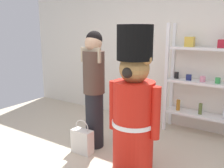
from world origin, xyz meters
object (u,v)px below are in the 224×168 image
object	(u,v)px
teddy_bear_guard	(134,107)
shopping_bag	(82,141)
merchandise_shelf	(203,80)
person_shopper	(94,86)

from	to	relation	value
teddy_bear_guard	shopping_bag	distance (m)	1.00
merchandise_shelf	teddy_bear_guard	distance (m)	1.59
teddy_bear_guard	shopping_bag	world-z (taller)	teddy_bear_guard
merchandise_shelf	shopping_bag	distance (m)	2.08
merchandise_shelf	teddy_bear_guard	world-z (taller)	merchandise_shelf
merchandise_shelf	teddy_bear_guard	bearing A→B (deg)	-105.03
teddy_bear_guard	shopping_bag	xyz separation A→B (m)	(-0.78, -0.02, -0.63)
person_shopper	shopping_bag	size ratio (longest dim) A/B	3.46
teddy_bear_guard	person_shopper	distance (m)	0.80
teddy_bear_guard	shopping_bag	size ratio (longest dim) A/B	3.60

